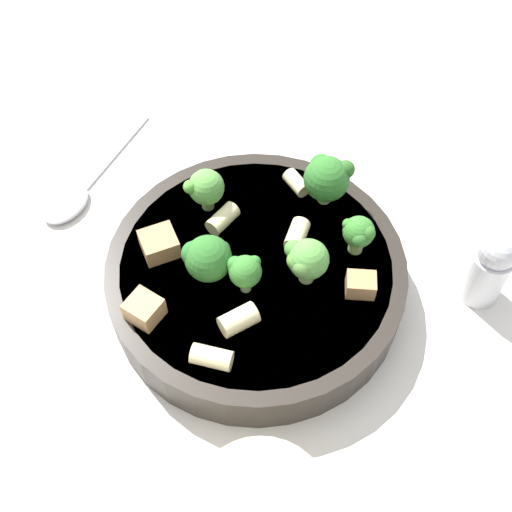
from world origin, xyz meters
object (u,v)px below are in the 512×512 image
at_px(broccoli_floret_3, 205,188).
at_px(chicken_chunk_1, 144,309).
at_px(broccoli_floret_2, 306,260).
at_px(rigatoni_1, 239,320).
at_px(rigatoni_4, 227,216).
at_px(spoon, 79,189).
at_px(rigatoni_2, 298,235).
at_px(broccoli_floret_5, 359,233).
at_px(chicken_chunk_0, 159,244).
at_px(pepper_shaker, 490,267).
at_px(rigatoni_3, 296,183).
at_px(broccoli_floret_4, 207,258).
at_px(broccoli_floret_0, 244,271).
at_px(pasta_bowl, 256,275).
at_px(broccoli_floret_1, 327,177).
at_px(chicken_chunk_2, 361,285).
at_px(rigatoni_0, 212,357).

xyz_separation_m(broccoli_floret_3, chicken_chunk_1, (0.06, -0.09, -0.02)).
relative_size(broccoli_floret_2, rigatoni_1, 1.49).
xyz_separation_m(rigatoni_4, spoon, (-0.14, -0.08, -0.04)).
height_order(rigatoni_2, spoon, rigatoni_2).
xyz_separation_m(broccoli_floret_5, chicken_chunk_0, (-0.09, -0.13, -0.01)).
xyz_separation_m(chicken_chunk_1, pepper_shaker, (0.11, 0.24, -0.01)).
xyz_separation_m(rigatoni_1, rigatoni_3, (-0.08, 0.12, -0.00)).
bearing_deg(broccoli_floret_4, broccoli_floret_0, 31.37).
bearing_deg(broccoli_floret_3, chicken_chunk_0, -72.68).
xyz_separation_m(pasta_bowl, rigatoni_4, (-0.05, 0.00, 0.02)).
relative_size(broccoli_floret_4, chicken_chunk_1, 1.68).
bearing_deg(broccoli_floret_1, chicken_chunk_1, -85.57).
bearing_deg(chicken_chunk_2, chicken_chunk_0, -138.34).
bearing_deg(broccoli_floret_3, rigatoni_3, 71.19).
bearing_deg(broccoli_floret_5, pepper_shaker, 47.10).
xyz_separation_m(broccoli_floret_3, broccoli_floret_5, (0.11, 0.07, -0.00)).
distance_m(rigatoni_1, rigatoni_3, 0.14).
bearing_deg(pasta_bowl, broccoli_floret_1, 104.38).
bearing_deg(rigatoni_3, chicken_chunk_0, -93.84).
bearing_deg(rigatoni_1, rigatoni_2, 114.46).
distance_m(broccoli_floret_1, chicken_chunk_2, 0.10).
bearing_deg(rigatoni_4, chicken_chunk_1, -68.03).
bearing_deg(broccoli_floret_5, spoon, -146.15).
xyz_separation_m(broccoli_floret_1, rigatoni_3, (-0.02, -0.01, -0.02)).
xyz_separation_m(broccoli_floret_4, chicken_chunk_1, (0.00, -0.06, -0.01)).
bearing_deg(pepper_shaker, pasta_bowl, -125.49).
distance_m(broccoli_floret_1, pepper_shaker, 0.15).
height_order(chicken_chunk_2, pepper_shaker, pepper_shaker).
distance_m(broccoli_floret_2, chicken_chunk_1, 0.12).
bearing_deg(rigatoni_1, broccoli_floret_3, 159.66).
relative_size(pasta_bowl, chicken_chunk_1, 9.99).
distance_m(broccoli_floret_0, chicken_chunk_2, 0.09).
bearing_deg(spoon, rigatoni_3, 46.80).
relative_size(pasta_bowl, rigatoni_3, 10.09).
bearing_deg(rigatoni_4, broccoli_floret_1, 72.46).
bearing_deg(pepper_shaker, chicken_chunk_0, -128.02).
distance_m(broccoli_floret_5, rigatoni_0, 0.15).
bearing_deg(rigatoni_3, rigatoni_1, -54.02).
bearing_deg(broccoli_floret_2, broccoli_floret_1, 130.99).
bearing_deg(rigatoni_1, broccoli_floret_5, 91.81).
bearing_deg(chicken_chunk_2, chicken_chunk_1, -116.92).
height_order(pasta_bowl, chicken_chunk_1, chicken_chunk_1).
bearing_deg(broccoli_floret_2, rigatoni_4, -167.37).
distance_m(rigatoni_4, chicken_chunk_1, 0.11).
bearing_deg(pepper_shaker, broccoli_floret_0, -118.72).
relative_size(chicken_chunk_0, chicken_chunk_1, 1.14).
bearing_deg(broccoli_floret_3, pepper_shaker, 40.48).
height_order(broccoli_floret_0, broccoli_floret_4, broccoli_floret_4).
distance_m(broccoli_floret_2, pepper_shaker, 0.15).
relative_size(broccoli_floret_5, chicken_chunk_2, 1.61).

